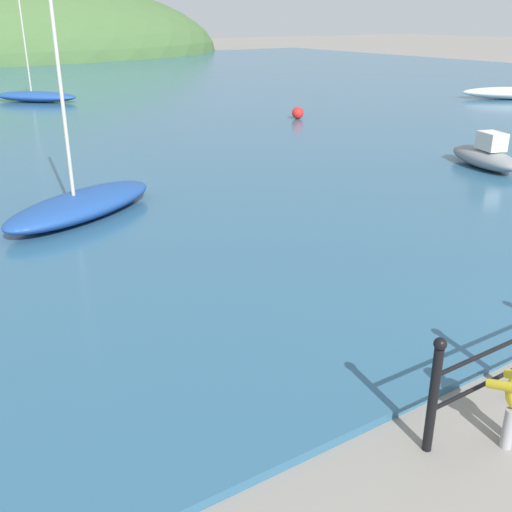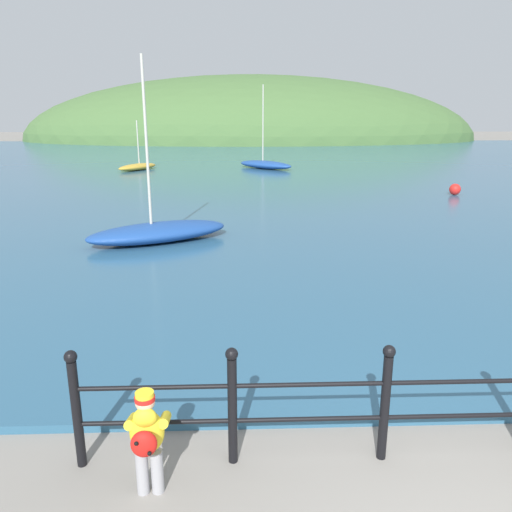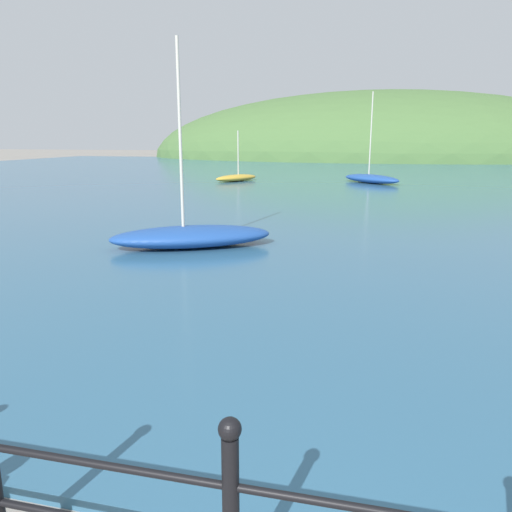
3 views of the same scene
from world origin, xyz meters
The scene contains 5 objects.
water centered at (0.00, 32.00, 0.05)m, with size 80.00×60.00×0.10m, color #2D5B7A.
boat_nearest_quay centered at (-3.90, 9.97, 0.36)m, with size 3.87×2.84×4.53m.
boat_green_fishing centered at (6.31, 8.25, 0.41)m, with size 1.58×2.66×0.96m.
boat_far_left centered at (-0.16, 28.02, 0.36)m, with size 3.70×3.73×4.88m.
mooring_buoy centered at (7.02, 17.36, 0.33)m, with size 0.46×0.46×0.46m, color red.
Camera 1 is at (-7.25, -1.45, 3.83)m, focal length 42.00 mm.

